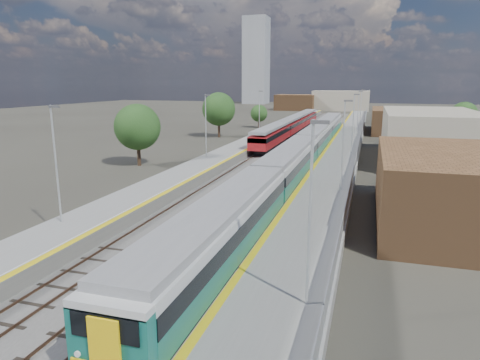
% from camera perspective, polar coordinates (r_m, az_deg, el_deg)
% --- Properties ---
extents(ground, '(320.00, 320.00, 0.00)m').
position_cam_1_polar(ground, '(65.33, 9.08, 4.01)').
color(ground, '#47443A').
rests_on(ground, ground).
extents(ballast_bed, '(10.50, 155.00, 0.06)m').
position_cam_1_polar(ballast_bed, '(68.10, 7.49, 4.44)').
color(ballast_bed, '#565451').
rests_on(ballast_bed, ground).
extents(tracks, '(8.96, 160.00, 0.17)m').
position_cam_1_polar(tracks, '(69.64, 8.21, 4.67)').
color(tracks, '#4C3323').
rests_on(tracks, ground).
extents(platform_right, '(4.70, 155.00, 8.52)m').
position_cam_1_polar(platform_right, '(67.24, 13.86, 4.51)').
color(platform_right, slate).
rests_on(platform_right, ground).
extents(platform_left, '(4.30, 155.00, 8.52)m').
position_cam_1_polar(platform_left, '(69.43, 1.94, 5.11)').
color(platform_left, slate).
rests_on(platform_left, ground).
extents(buildings, '(72.00, 185.50, 40.00)m').
position_cam_1_polar(buildings, '(154.94, 7.07, 13.05)').
color(buildings, brown).
rests_on(buildings, ground).
extents(green_train, '(2.90, 80.77, 3.19)m').
position_cam_1_polar(green_train, '(51.12, 8.67, 4.15)').
color(green_train, black).
rests_on(green_train, ground).
extents(red_train, '(2.65, 53.81, 3.34)m').
position_cam_1_polar(red_train, '(82.75, 6.98, 7.29)').
color(red_train, black).
rests_on(red_train, ground).
extents(tree_a, '(5.49, 5.49, 7.44)m').
position_cam_1_polar(tree_a, '(52.79, -13.52, 6.88)').
color(tree_a, '#382619').
rests_on(tree_a, ground).
extents(tree_b, '(6.04, 6.04, 8.19)m').
position_cam_1_polar(tree_b, '(79.03, -2.85, 9.42)').
color(tree_b, '#382619').
rests_on(tree_b, ground).
extents(tree_c, '(3.76, 3.76, 5.10)m').
position_cam_1_polar(tree_c, '(96.15, 2.55, 8.86)').
color(tree_c, '#382619').
rests_on(tree_c, ground).
extents(tree_d, '(4.80, 4.80, 6.51)m').
position_cam_1_polar(tree_d, '(88.50, 27.69, 7.66)').
color(tree_d, '#382619').
rests_on(tree_d, ground).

